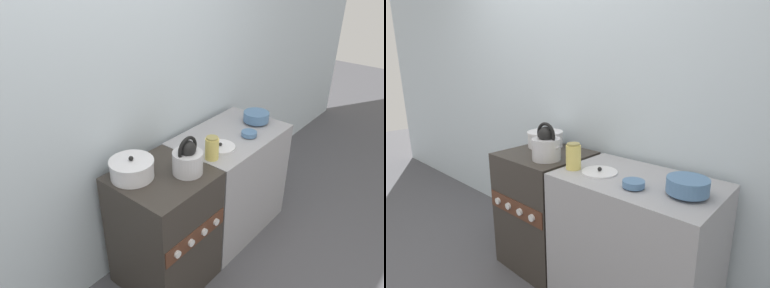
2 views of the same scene
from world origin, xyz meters
TOP-DOWN VIEW (x-y plane):
  - ground_plane at (0.00, 0.00)m, footprint 12.00×12.00m
  - wall_back at (0.00, 0.62)m, footprint 7.00×0.06m
  - stove at (0.00, 0.26)m, footprint 0.54×0.55m
  - counter at (0.72, 0.27)m, footprint 0.86×0.55m
  - kettle at (0.12, 0.17)m, footprint 0.22×0.18m
  - cooking_pot at (-0.12, 0.38)m, footprint 0.26×0.26m
  - enamel_bowl at (0.99, 0.24)m, footprint 0.19×0.19m
  - small_ceramic_bowl at (0.76, 0.15)m, footprint 0.11×0.11m
  - storage_jar at (0.35, 0.17)m, footprint 0.09×0.09m
  - loose_pot_lid at (0.51, 0.21)m, footprint 0.20×0.20m

SIDE VIEW (x-z plane):
  - ground_plane at x=0.00m, z-range 0.00..0.00m
  - counter at x=0.72m, z-range 0.00..0.82m
  - stove at x=0.00m, z-range 0.00..0.83m
  - loose_pot_lid at x=0.51m, z-range 0.81..0.84m
  - small_ceramic_bowl at x=0.76m, z-range 0.82..0.86m
  - enamel_bowl at x=0.99m, z-range 0.82..0.91m
  - cooking_pot at x=-0.12m, z-range 0.81..0.95m
  - storage_jar at x=0.35m, z-range 0.82..0.97m
  - kettle at x=0.12m, z-range 0.80..1.03m
  - wall_back at x=0.00m, z-range 0.00..2.50m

